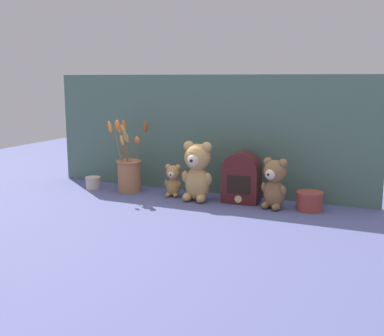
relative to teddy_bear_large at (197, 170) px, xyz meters
The scene contains 9 objects.
ground_plane 0.15m from the teddy_bear_large, behind, with size 4.00×4.00×0.00m, color #4C5184.
backdrop_wall 0.22m from the teddy_bear_large, 101.95° to the left, with size 1.62×0.02×0.56m.
teddy_bear_large is the anchor object (origin of this frame).
teddy_bear_medium 0.35m from the teddy_bear_large, ahead, with size 0.12×0.11×0.22m.
teddy_bear_small 0.15m from the teddy_bear_large, 169.11° to the left, with size 0.08×0.08×0.15m.
flower_vase 0.37m from the teddy_bear_large, behind, with size 0.16×0.17×0.36m.
vintage_radio 0.20m from the teddy_bear_large, 15.80° to the left, with size 0.17×0.12×0.23m.
decorative_tin_tall 0.51m from the teddy_bear_large, ahead, with size 0.11×0.11×0.08m.
decorative_tin_short 0.58m from the teddy_bear_large, behind, with size 0.08×0.08×0.06m.
Camera 1 is at (0.87, -1.95, 0.55)m, focal length 45.00 mm.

